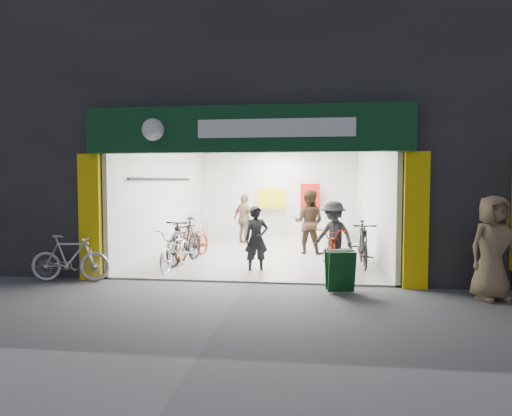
% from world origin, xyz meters
% --- Properties ---
extents(ground, '(60.00, 60.00, 0.00)m').
position_xyz_m(ground, '(0.00, 0.00, 0.00)').
color(ground, '#56565B').
rests_on(ground, ground).
extents(building, '(17.00, 10.27, 8.00)m').
position_xyz_m(building, '(0.91, 4.99, 4.31)').
color(building, '#232326').
rests_on(building, ground).
extents(bike_left_front, '(0.71, 1.85, 0.96)m').
position_xyz_m(bike_left_front, '(-1.80, 1.13, 0.48)').
color(bike_left_front, silver).
rests_on(bike_left_front, ground).
extents(bike_left_midfront, '(0.85, 1.98, 1.15)m').
position_xyz_m(bike_left_midfront, '(-1.80, 1.84, 0.58)').
color(bike_left_midfront, black).
rests_on(bike_left_midfront, ground).
extents(bike_left_midback, '(1.00, 1.92, 0.96)m').
position_xyz_m(bike_left_midback, '(-1.80, 2.59, 0.48)').
color(bike_left_midback, maroon).
rests_on(bike_left_midback, ground).
extents(bike_left_back, '(0.71, 1.76, 1.03)m').
position_xyz_m(bike_left_back, '(-2.50, 5.90, 0.51)').
color(bike_left_back, '#ADADB2').
rests_on(bike_left_back, ground).
extents(bike_right_front, '(0.55, 1.85, 1.11)m').
position_xyz_m(bike_right_front, '(2.50, 2.02, 0.55)').
color(bike_right_front, black).
rests_on(bike_right_front, ground).
extents(bike_right_mid, '(0.95, 2.01, 1.01)m').
position_xyz_m(bike_right_mid, '(1.80, 1.44, 0.51)').
color(bike_right_mid, '#98250D').
rests_on(bike_right_mid, ground).
extents(bike_right_back, '(0.69, 1.78, 1.04)m').
position_xyz_m(bike_right_back, '(1.80, 4.88, 0.52)').
color(bike_right_back, silver).
rests_on(bike_right_back, ground).
extents(parked_bike, '(1.64, 0.66, 0.95)m').
position_xyz_m(parked_bike, '(-3.58, -0.30, 0.48)').
color(parked_bike, '#B3B4B8').
rests_on(parked_bike, ground).
extents(customer_a, '(0.63, 0.51, 1.48)m').
position_xyz_m(customer_a, '(0.06, 1.19, 0.74)').
color(customer_a, black).
rests_on(customer_a, ground).
extents(customer_b, '(1.02, 0.88, 1.80)m').
position_xyz_m(customer_b, '(1.20, 3.74, 0.90)').
color(customer_b, '#3A281A').
rests_on(customer_b, ground).
extents(customer_c, '(1.17, 1.08, 1.58)m').
position_xyz_m(customer_c, '(1.80, 1.75, 0.79)').
color(customer_c, black).
rests_on(customer_c, ground).
extents(customer_d, '(1.01, 0.89, 1.63)m').
position_xyz_m(customer_d, '(-0.88, 5.55, 0.82)').
color(customer_d, '#916E54').
rests_on(customer_d, ground).
extents(pedestrian_near, '(1.03, 0.84, 1.80)m').
position_xyz_m(pedestrian_near, '(4.38, -0.72, 0.90)').
color(pedestrian_near, '#826A4B').
rests_on(pedestrian_near, ground).
extents(sandwich_board, '(0.58, 0.59, 0.76)m').
position_xyz_m(sandwich_board, '(1.82, -0.50, 0.42)').
color(sandwich_board, '#0E3B17').
rests_on(sandwich_board, ground).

